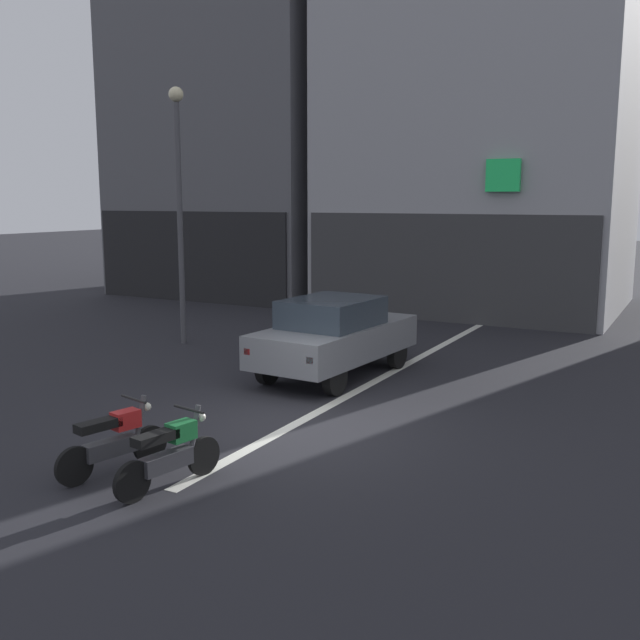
{
  "coord_description": "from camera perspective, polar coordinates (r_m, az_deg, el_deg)",
  "views": [
    {
      "loc": [
        5.72,
        -9.62,
        3.62
      ],
      "look_at": [
        -0.56,
        2.0,
        1.4
      ],
      "focal_mm": 40.43,
      "sensor_mm": 36.0,
      "label": 1
    }
  ],
  "objects": [
    {
      "name": "motorcycle_green_row_left_mid",
      "position": [
        9.42,
        -11.78,
        -10.28
      ],
      "size": [
        0.55,
        1.66,
        0.98
      ],
      "color": "black",
      "rests_on": "ground"
    },
    {
      "name": "car_grey_crossing_near",
      "position": [
        14.77,
        1.16,
        -1.13
      ],
      "size": [
        2.04,
        4.21,
        1.64
      ],
      "color": "black",
      "rests_on": "ground"
    },
    {
      "name": "building_corner_left",
      "position": [
        29.81,
        -5.49,
        18.79
      ],
      "size": [
        8.43,
        8.33,
        16.91
      ],
      "color": "#56565B",
      "rests_on": "ground"
    },
    {
      "name": "motorcycle_red_row_leftmost",
      "position": [
        10.07,
        -15.99,
        -9.14
      ],
      "size": [
        0.58,
        1.64,
        0.98
      ],
      "color": "black",
      "rests_on": "ground"
    },
    {
      "name": "ground_plane",
      "position": [
        11.76,
        -2.25,
        -8.39
      ],
      "size": [
        120.0,
        120.0,
        0.0
      ],
      "primitive_type": "plane",
      "color": "#232328"
    },
    {
      "name": "lane_centre_line",
      "position": [
        17.02,
        8.1,
        -2.82
      ],
      "size": [
        0.2,
        18.0,
        0.01
      ],
      "primitive_type": "cube",
      "color": "silver",
      "rests_on": "ground"
    },
    {
      "name": "building_mid_block",
      "position": [
        26.03,
        13.21,
        21.34
      ],
      "size": [
        9.17,
        8.24,
        18.13
      ],
      "color": "#9E9EA3",
      "rests_on": "ground"
    },
    {
      "name": "street_lamp",
      "position": [
        18.33,
        -11.1,
        10.14
      ],
      "size": [
        0.36,
        0.36,
        6.3
      ],
      "color": "#47474C",
      "rests_on": "ground"
    }
  ]
}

